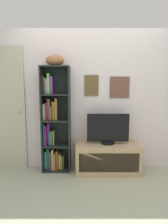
# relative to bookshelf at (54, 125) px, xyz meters

# --- Properties ---
(ground) EXTENTS (5.20, 5.20, 0.04)m
(ground) POSITION_rel_bookshelf_xyz_m (0.67, -0.99, -0.78)
(ground) COLOR #9EA388
(back_wall) EXTENTS (4.80, 0.08, 2.32)m
(back_wall) POSITION_rel_bookshelf_xyz_m (0.67, 0.14, 0.40)
(back_wall) COLOR silver
(back_wall) RESTS_ON ground
(bookshelf) EXTENTS (0.46, 0.28, 1.72)m
(bookshelf) POSITION_rel_bookshelf_xyz_m (0.00, 0.00, 0.00)
(bookshelf) COLOR black
(bookshelf) RESTS_ON ground
(football) EXTENTS (0.29, 0.17, 0.17)m
(football) POSITION_rel_bookshelf_xyz_m (0.05, -0.03, 1.04)
(football) COLOR #915C38
(football) RESTS_ON bookshelf
(tv_stand) EXTENTS (1.03, 0.42, 0.48)m
(tv_stand) POSITION_rel_bookshelf_xyz_m (0.88, -0.11, -0.52)
(tv_stand) COLOR tan
(tv_stand) RESTS_ON ground
(television) EXTENTS (0.67, 0.22, 0.49)m
(television) POSITION_rel_bookshelf_xyz_m (0.88, -0.11, -0.04)
(television) COLOR black
(television) RESTS_ON tv_stand
(door) EXTENTS (0.82, 0.09, 2.04)m
(door) POSITION_rel_bookshelf_xyz_m (-0.90, 0.08, 0.26)
(door) COLOR #B3AF94
(door) RESTS_ON ground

